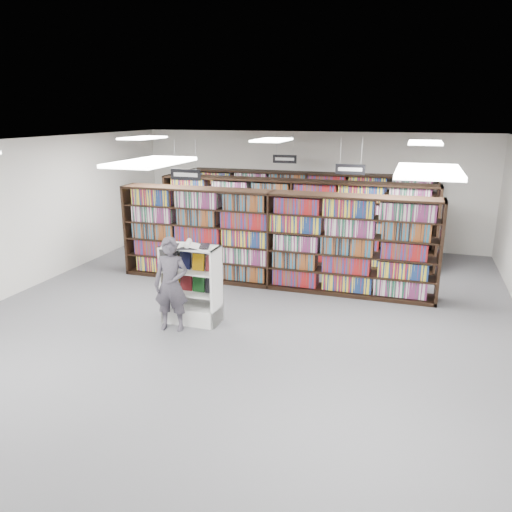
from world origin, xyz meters
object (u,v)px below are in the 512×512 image
(shopper, at_px, (171,284))
(open_book, at_px, (189,245))
(endcap_display, at_px, (193,296))
(bookshelf_row_near, at_px, (271,240))

(shopper, bearing_deg, open_book, 53.02)
(open_book, height_order, shopper, shopper)
(open_book, bearing_deg, shopper, -135.70)
(open_book, bearing_deg, endcap_display, 73.19)
(shopper, bearing_deg, bookshelf_row_near, 60.61)
(bookshelf_row_near, distance_m, endcap_display, 2.53)
(bookshelf_row_near, distance_m, shopper, 2.96)
(bookshelf_row_near, xyz_separation_m, shopper, (-1.01, -2.77, -0.22))
(endcap_display, xyz_separation_m, shopper, (-0.19, -0.45, 0.36))
(open_book, distance_m, shopper, 0.75)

